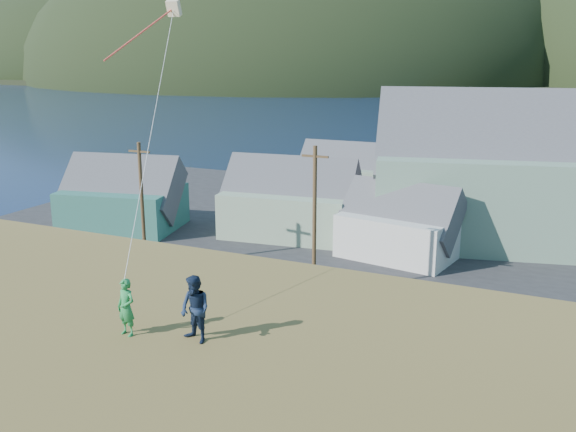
# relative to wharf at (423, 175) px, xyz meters

# --- Properties ---
(ground) EXTENTS (900.00, 900.00, 0.00)m
(ground) POSITION_rel_wharf_xyz_m (6.00, -40.00, -0.45)
(ground) COLOR #0A1638
(ground) RESTS_ON ground
(grass_strip) EXTENTS (110.00, 8.00, 0.10)m
(grass_strip) POSITION_rel_wharf_xyz_m (6.00, -42.00, -0.40)
(grass_strip) COLOR #4C3D19
(grass_strip) RESTS_ON ground
(waterfront_lot) EXTENTS (72.00, 36.00, 0.12)m
(waterfront_lot) POSITION_rel_wharf_xyz_m (6.00, -23.00, -0.39)
(waterfront_lot) COLOR #28282B
(waterfront_lot) RESTS_ON ground
(wharf) EXTENTS (26.00, 14.00, 0.90)m
(wharf) POSITION_rel_wharf_xyz_m (0.00, 0.00, 0.00)
(wharf) COLOR gray
(wharf) RESTS_ON ground
(far_shore) EXTENTS (900.00, 320.00, 2.00)m
(far_shore) POSITION_rel_wharf_xyz_m (6.00, 290.00, 0.55)
(far_shore) COLOR black
(far_shore) RESTS_ON ground
(shed_teal) EXTENTS (10.43, 8.26, 7.39)m
(shed_teal) POSITION_rel_wharf_xyz_m (-17.61, -31.04, 2.30)
(shed_teal) COLOR #285E52
(shed_teal) RESTS_ON waterfront_lot
(shed_palegreen_near) EXTENTS (11.02, 7.66, 7.54)m
(shed_palegreen_near) POSITION_rel_wharf_xyz_m (-4.48, -27.05, 2.38)
(shed_palegreen_near) COLOR gray
(shed_palegreen_near) RESTS_ON waterfront_lot
(shed_white) EXTENTS (8.88, 6.64, 6.46)m
(shed_white) POSITION_rel_wharf_xyz_m (4.85, -29.03, 2.04)
(shed_white) COLOR silver
(shed_white) RESTS_ON waterfront_lot
(shed_palegreen_far) EXTENTS (9.88, 5.75, 6.56)m
(shed_palegreen_far) POSITION_rel_wharf_xyz_m (-5.01, -11.62, 2.07)
(shed_palegreen_far) COLOR slate
(shed_palegreen_far) RESTS_ON waterfront_lot
(utility_poles) EXTENTS (31.49, 0.24, 8.95)m
(utility_poles) POSITION_rel_wharf_xyz_m (4.78, -38.50, 4.06)
(utility_poles) COLOR #47331E
(utility_poles) RESTS_ON waterfront_lot
(parked_cars) EXTENTS (22.00, 12.20, 1.56)m
(parked_cars) POSITION_rel_wharf_xyz_m (-3.55, -18.33, 0.42)
(parked_cars) COLOR slate
(parked_cars) RESTS_ON waterfront_lot
(kite_flyer_green) EXTENTS (0.60, 0.44, 1.50)m
(kite_flyer_green) POSITION_rel_wharf_xyz_m (5.62, -59.62, 7.50)
(kite_flyer_green) COLOR #238140
(kite_flyer_green) RESTS_ON hillside
(kite_flyer_navy) EXTENTS (0.99, 0.87, 1.71)m
(kite_flyer_navy) POSITION_rel_wharf_xyz_m (7.42, -59.22, 7.61)
(kite_flyer_navy) COLOR #16233D
(kite_flyer_navy) RESTS_ON hillside
(kite_rig) EXTENTS (2.44, 4.27, 11.26)m
(kite_rig) POSITION_rel_wharf_xyz_m (1.99, -51.93, 15.00)
(kite_rig) COLOR beige
(kite_rig) RESTS_ON ground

